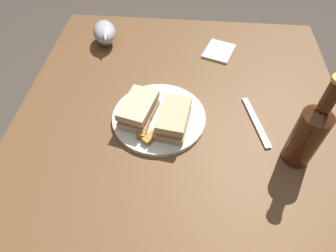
% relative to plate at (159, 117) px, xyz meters
% --- Properties ---
extents(ground_plane, '(6.00, 6.00, 0.00)m').
position_rel_plate_xyz_m(ground_plane, '(0.10, 0.06, -0.72)').
color(ground_plane, '#4C4238').
extents(dining_table, '(1.22, 0.92, 0.71)m').
position_rel_plate_xyz_m(dining_table, '(0.10, 0.06, -0.36)').
color(dining_table, brown).
rests_on(dining_table, ground).
extents(plate, '(0.26, 0.26, 0.01)m').
position_rel_plate_xyz_m(plate, '(0.00, 0.00, 0.00)').
color(plate, silver).
rests_on(plate, dining_table).
extents(sandwich_half_left, '(0.14, 0.10, 0.06)m').
position_rel_plate_xyz_m(sandwich_half_left, '(0.01, -0.05, 0.03)').
color(sandwich_half_left, beige).
rests_on(sandwich_half_left, plate).
extents(sandwich_half_right, '(0.13, 0.09, 0.06)m').
position_rel_plate_xyz_m(sandwich_half_right, '(0.03, 0.04, 0.03)').
color(sandwich_half_right, '#CCB284').
rests_on(sandwich_half_right, plate).
extents(potato_wedge_front, '(0.04, 0.04, 0.02)m').
position_rel_plate_xyz_m(potato_wedge_front, '(0.08, -0.01, 0.02)').
color(potato_wedge_front, '#B77F33').
rests_on(potato_wedge_front, plate).
extents(potato_wedge_middle, '(0.05, 0.03, 0.02)m').
position_rel_plate_xyz_m(potato_wedge_middle, '(0.06, -0.03, 0.02)').
color(potato_wedge_middle, '#AD702D').
rests_on(potato_wedge_middle, plate).
extents(potato_wedge_back, '(0.04, 0.03, 0.02)m').
position_rel_plate_xyz_m(potato_wedge_back, '(0.03, -0.03, 0.02)').
color(potato_wedge_back, '#AD702D').
rests_on(potato_wedge_back, plate).
extents(potato_wedge_left_edge, '(0.05, 0.04, 0.02)m').
position_rel_plate_xyz_m(potato_wedge_left_edge, '(0.03, -0.06, 0.02)').
color(potato_wedge_left_edge, gold).
rests_on(potato_wedge_left_edge, plate).
extents(potato_wedge_right_edge, '(0.05, 0.04, 0.02)m').
position_rel_plate_xyz_m(potato_wedge_right_edge, '(0.07, 0.04, 0.02)').
color(potato_wedge_right_edge, gold).
rests_on(potato_wedge_right_edge, plate).
extents(gravy_boat, '(0.14, 0.11, 0.07)m').
position_rel_plate_xyz_m(gravy_boat, '(-0.34, -0.22, 0.04)').
color(gravy_boat, '#B7B7BC').
rests_on(gravy_boat, dining_table).
extents(cider_bottle, '(0.07, 0.07, 0.26)m').
position_rel_plate_xyz_m(cider_bottle, '(0.10, 0.35, 0.09)').
color(cider_bottle, '#47230F').
rests_on(cider_bottle, dining_table).
extents(napkin, '(0.13, 0.12, 0.01)m').
position_rel_plate_xyz_m(napkin, '(-0.32, 0.17, -0.00)').
color(napkin, silver).
rests_on(napkin, dining_table).
extents(fork, '(0.18, 0.06, 0.01)m').
position_rel_plate_xyz_m(fork, '(-0.01, 0.26, -0.00)').
color(fork, silver).
rests_on(fork, dining_table).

